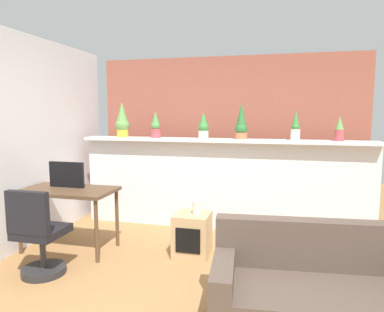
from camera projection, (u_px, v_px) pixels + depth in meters
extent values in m
plane|color=#9E7042|center=(184.00, 300.00, 3.07)|extent=(12.00, 12.00, 0.00)
cube|color=silver|center=(221.00, 186.00, 4.92)|extent=(4.05, 0.16, 1.25)
cube|color=silver|center=(221.00, 140.00, 4.80)|extent=(4.05, 0.34, 0.04)
cube|color=#9E5442|center=(228.00, 138.00, 5.42)|extent=(4.05, 0.10, 2.50)
cylinder|color=gold|center=(123.00, 133.00, 5.19)|extent=(0.17, 0.17, 0.11)
sphere|color=#669E4C|center=(122.00, 125.00, 5.17)|extent=(0.21, 0.21, 0.21)
cone|color=#669E4C|center=(122.00, 112.00, 5.15)|extent=(0.18, 0.18, 0.30)
cylinder|color=#B7474C|center=(156.00, 133.00, 5.02)|extent=(0.15, 0.15, 0.13)
sphere|color=#4C9347|center=(156.00, 126.00, 5.01)|extent=(0.13, 0.13, 0.13)
cone|color=#4C9347|center=(155.00, 118.00, 5.00)|extent=(0.11, 0.11, 0.19)
cylinder|color=silver|center=(203.00, 135.00, 4.82)|extent=(0.14, 0.14, 0.11)
sphere|color=#3D843D|center=(203.00, 127.00, 4.81)|extent=(0.15, 0.15, 0.15)
cone|color=#3D843D|center=(203.00, 119.00, 4.80)|extent=(0.13, 0.13, 0.18)
cylinder|color=#C66B42|center=(241.00, 136.00, 4.76)|extent=(0.16, 0.16, 0.09)
sphere|color=#2D7033|center=(241.00, 129.00, 4.75)|extent=(0.17, 0.17, 0.17)
cone|color=#2D7033|center=(241.00, 114.00, 4.73)|extent=(0.14, 0.14, 0.33)
cylinder|color=silver|center=(295.00, 135.00, 4.53)|extent=(0.12, 0.12, 0.15)
sphere|color=#3D843D|center=(296.00, 127.00, 4.52)|extent=(0.11, 0.11, 0.11)
cone|color=#3D843D|center=(296.00, 118.00, 4.51)|extent=(0.09, 0.09, 0.20)
cylinder|color=#B7474C|center=(339.00, 135.00, 4.43)|extent=(0.11, 0.11, 0.15)
cone|color=#669E4C|center=(340.00, 123.00, 4.41)|extent=(0.11, 0.11, 0.16)
cylinder|color=brown|center=(19.00, 224.00, 4.06)|extent=(0.04, 0.04, 0.71)
cylinder|color=brown|center=(97.00, 231.00, 3.81)|extent=(0.04, 0.04, 0.71)
cylinder|color=brown|center=(47.00, 212.00, 4.54)|extent=(0.04, 0.04, 0.71)
cylinder|color=brown|center=(117.00, 218.00, 4.30)|extent=(0.04, 0.04, 0.71)
cube|color=brown|center=(68.00, 191.00, 4.13)|extent=(1.10, 0.60, 0.04)
cube|color=black|center=(67.00, 175.00, 4.20)|extent=(0.45, 0.04, 0.31)
cylinder|color=#262628|center=(44.00, 270.00, 3.58)|extent=(0.44, 0.44, 0.07)
cylinder|color=#333333|center=(43.00, 251.00, 3.55)|extent=(0.06, 0.06, 0.34)
cube|color=black|center=(42.00, 232.00, 3.53)|extent=(0.44, 0.44, 0.08)
cube|color=black|center=(27.00, 213.00, 3.31)|extent=(0.44, 0.07, 0.42)
cube|color=tan|center=(192.00, 235.00, 4.01)|extent=(0.40, 0.40, 0.50)
cube|color=black|center=(188.00, 240.00, 3.83)|extent=(0.28, 0.04, 0.28)
cylinder|color=silver|center=(197.00, 208.00, 3.97)|extent=(0.11, 0.11, 0.15)
cube|color=brown|center=(319.00, 312.00, 2.54)|extent=(1.62, 0.90, 0.40)
cube|color=brown|center=(313.00, 244.00, 2.79)|extent=(1.57, 0.31, 0.40)
cube|color=brown|center=(223.00, 269.00, 2.61)|extent=(0.23, 0.77, 0.16)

